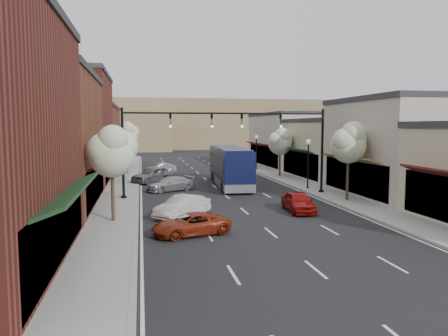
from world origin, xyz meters
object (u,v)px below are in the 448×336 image
tree_right_far (281,141)px  parked_car_e (160,168)px  red_hatchback (298,202)px  tree_left_near (112,150)px  parked_car_c (170,184)px  parked_car_d (153,175)px  tree_right_near (349,142)px  parked_car_b (182,206)px  lamp_post_far (256,146)px  signal_mast_right (295,138)px  signal_mast_left (155,139)px  tree_left_far (127,135)px  coach_bus (230,166)px  lamp_post_near (308,156)px  parked_car_a (191,224)px

tree_right_far → parked_car_e: 14.51m
red_hatchback → tree_left_near: bearing=-170.5°
parked_car_c → parked_car_d: 6.02m
tree_right_near → parked_car_c: 15.31m
parked_car_e → parked_car_d: bearing=-38.6°
parked_car_d → parked_car_e: bearing=128.7°
parked_car_b → parked_car_d: (-1.33, 16.88, 0.13)m
tree_right_near → lamp_post_far: tree_right_near is taller
signal_mast_right → parked_car_e: size_ratio=2.15×
signal_mast_left → parked_car_e: size_ratio=2.15×
tree_right_near → tree_left_near: bearing=-166.5°
red_hatchback → signal_mast_left: bearing=146.6°
tree_left_near → parked_car_d: (2.73, 17.76, -3.42)m
tree_left_far → parked_car_e: 5.49m
parked_car_c → coach_bus: bearing=87.4°
lamp_post_near → parked_car_c: 12.31m
lamp_post_far → parked_car_b: size_ratio=1.09×
signal_mast_right → parked_car_b: signal_mast_right is taller
lamp_post_near → parked_car_a: (-12.00, -14.17, -2.44)m
coach_bus → signal_mast_left: bearing=-135.8°
tree_left_near → tree_left_far: bearing=90.0°
lamp_post_near → parked_car_b: size_ratio=1.09×
tree_left_far → parked_car_e: tree_left_far is taller
tree_left_near → lamp_post_far: bearing=60.2°
parked_car_b → coach_bus: bearing=111.5°
signal_mast_right → parked_car_c: (-9.82, 3.84, -4.00)m
tree_left_far → parked_car_a: bearing=-82.2°
signal_mast_left → parked_car_d: signal_mast_left is taller
lamp_post_far → coach_bus: (-6.29, -13.79, -1.12)m
tree_right_far → parked_car_b: 23.11m
lamp_post_far → parked_car_e: (-12.27, -2.14, -2.38)m
parked_car_e → signal_mast_left: bearing=-34.9°
tree_left_far → parked_car_b: (4.05, -25.12, -3.93)m
tree_right_near → tree_left_near: tree_right_near is taller
signal_mast_right → red_hatchback: size_ratio=2.09×
tree_right_far → tree_left_near: 25.99m
parked_car_d → signal_mast_right: bearing=5.0°
tree_left_far → tree_left_near: bearing=-90.0°
parked_car_b → parked_car_d: size_ratio=0.86×
red_hatchback → parked_car_e: (-7.89, 24.78, -0.04)m
signal_mast_right → signal_mast_left: (-11.24, 0.00, 0.00)m
tree_left_near → lamp_post_far: size_ratio=1.28×
signal_mast_right → parked_car_d: (-11.15, 9.71, -3.82)m
lamp_post_far → parked_car_b: 29.80m
tree_left_near → parked_car_b: (4.05, 0.88, -3.55)m
tree_right_far → parked_car_a: 26.96m
tree_right_near → parked_car_d: tree_right_near is taller
signal_mast_left → parked_car_a: (1.42, -11.67, -4.05)m
tree_right_far → tree_left_far: bearing=160.1°
parked_car_b → parked_car_c: parked_car_b is taller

